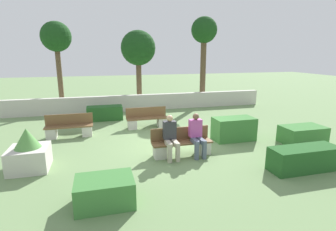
% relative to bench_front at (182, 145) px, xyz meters
% --- Properties ---
extents(ground_plane, '(60.00, 60.00, 0.00)m').
position_rel_bench_front_xyz_m(ground_plane, '(-0.03, 1.06, -0.32)').
color(ground_plane, '#6B8956').
extents(perimeter_wall, '(14.09, 0.30, 0.86)m').
position_rel_bench_front_xyz_m(perimeter_wall, '(-0.03, 6.88, 0.11)').
color(perimeter_wall, beige).
rests_on(perimeter_wall, ground_plane).
extents(bench_front, '(1.87, 0.48, 0.84)m').
position_rel_bench_front_xyz_m(bench_front, '(0.00, 0.00, 0.00)').
color(bench_front, brown).
rests_on(bench_front, ground_plane).
extents(bench_left_side, '(1.73, 0.49, 0.84)m').
position_rel_bench_front_xyz_m(bench_left_side, '(-0.47, 3.33, -0.01)').
color(bench_left_side, brown).
rests_on(bench_left_side, ground_plane).
extents(bench_right_side, '(1.73, 0.48, 0.84)m').
position_rel_bench_front_xyz_m(bench_right_side, '(-3.53, 2.83, -0.01)').
color(bench_right_side, brown).
rests_on(bench_right_side, ground_plane).
extents(person_seated_man, '(0.38, 0.63, 1.30)m').
position_rel_bench_front_xyz_m(person_seated_man, '(0.43, -0.14, 0.39)').
color(person_seated_man, '#515B70').
rests_on(person_seated_man, ground_plane).
extents(person_seated_woman, '(0.38, 0.63, 1.30)m').
position_rel_bench_front_xyz_m(person_seated_woman, '(-0.39, -0.14, 0.39)').
color(person_seated_woman, '#B2A893').
rests_on(person_seated_woman, ground_plane).
extents(hedge_block_near_left, '(1.49, 0.87, 0.59)m').
position_rel_bench_front_xyz_m(hedge_block_near_left, '(4.47, -0.01, -0.03)').
color(hedge_block_near_left, '#3D7A38').
rests_on(hedge_block_near_left, ground_plane).
extents(hedge_block_near_right, '(1.19, 0.85, 0.57)m').
position_rel_bench_front_xyz_m(hedge_block_near_right, '(-2.39, -2.20, -0.04)').
color(hedge_block_near_right, '#3D7A38').
rests_on(hedge_block_near_right, ground_plane).
extents(hedge_block_mid_left, '(1.63, 0.67, 0.66)m').
position_rel_bench_front_xyz_m(hedge_block_mid_left, '(-2.16, 5.14, 0.01)').
color(hedge_block_mid_left, '#235623').
rests_on(hedge_block_mid_left, ground_plane).
extents(hedge_block_mid_right, '(1.47, 0.77, 0.82)m').
position_rel_bench_front_xyz_m(hedge_block_mid_right, '(2.28, 0.91, 0.09)').
color(hedge_block_mid_right, '#3D7A38').
rests_on(hedge_block_mid_right, ground_plane).
extents(hedge_block_far_left, '(1.91, 0.66, 0.64)m').
position_rel_bench_front_xyz_m(hedge_block_far_left, '(2.85, -1.88, -0.00)').
color(hedge_block_far_left, '#235623').
rests_on(hedge_block_far_left, ground_plane).
extents(planter_corner_left, '(1.00, 1.00, 1.15)m').
position_rel_bench_front_xyz_m(planter_corner_left, '(-4.30, 0.07, 0.15)').
color(planter_corner_left, beige).
rests_on(planter_corner_left, ground_plane).
extents(tree_leftmost, '(1.58, 1.58, 4.73)m').
position_rel_bench_front_xyz_m(tree_leftmost, '(-4.39, 8.16, 3.49)').
color(tree_leftmost, brown).
rests_on(tree_leftmost, ground_plane).
extents(tree_center_left, '(1.99, 1.99, 4.38)m').
position_rel_bench_front_xyz_m(tree_center_left, '(-0.04, 8.12, 3.00)').
color(tree_center_left, brown).
rests_on(tree_center_left, ground_plane).
extents(tree_center_right, '(1.52, 1.52, 5.18)m').
position_rel_bench_front_xyz_m(tree_center_right, '(3.79, 7.64, 3.82)').
color(tree_center_right, brown).
rests_on(tree_center_right, ground_plane).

